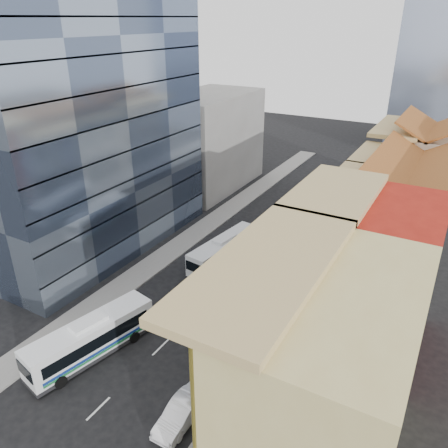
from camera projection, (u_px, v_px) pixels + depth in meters
The scene contains 14 objects.
ground at pixel (87, 419), 28.70m from camera, with size 200.00×200.00×0.00m, color black.
sidewalk_right at pixel (319, 290), 42.22m from camera, with size 3.00×90.00×0.15m, color slate.
sidewalk_left at pixel (175, 248), 49.76m from camera, with size 3.00×90.00×0.15m, color slate.
shophouse_tan at pixel (327, 380), 23.86m from camera, with size 8.00×14.00×12.00m, color #D4C37A.
shophouse_red at pixel (375, 277), 33.31m from camera, with size 8.00×10.00×12.00m, color #A51F12.
shophouse_cream_near at pixel (395, 239), 41.22m from camera, with size 8.00×9.00×10.00m, color beige.
shophouse_cream_mid at pixel (410, 206), 48.30m from camera, with size 8.00×9.00×10.00m, color beige.
shophouse_cream_far at pixel (423, 175), 56.35m from camera, with size 8.00×12.00×11.00m, color beige.
office_tower at pixel (83, 113), 44.76m from camera, with size 12.00×26.00×30.00m, color #3E4A62.
office_block_far at pixel (209, 141), 65.86m from camera, with size 10.00×18.00×14.00m, color gray.
bus_left_near at pixel (91, 338), 33.49m from camera, with size 2.43×10.39×3.33m, color white, non-canonical shape.
bus_left_far at pixel (224, 250), 46.19m from camera, with size 2.34×9.97×3.20m, color silver, non-canonical shape.
bus_right at pixel (290, 263), 43.72m from camera, with size 2.44×10.40×3.34m, color silver, non-canonical shape.
sedan_right at pixel (181, 412), 28.25m from camera, with size 1.64×4.70×1.55m, color white.
Camera 1 is at (17.85, -13.38, 23.93)m, focal length 35.00 mm.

